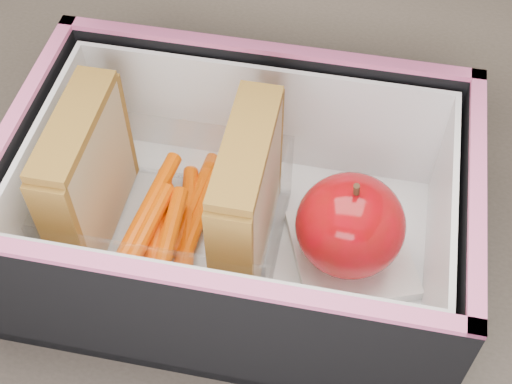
% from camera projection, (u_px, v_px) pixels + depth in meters
% --- Properties ---
extents(kitchen_table, '(1.20, 0.80, 0.75)m').
position_uv_depth(kitchen_table, '(285.00, 328.00, 0.60)').
color(kitchen_table, brown).
rests_on(kitchen_table, ground).
extents(lunch_bag, '(0.30, 0.33, 0.26)m').
position_uv_depth(lunch_bag, '(240.00, 194.00, 0.49)').
color(lunch_bag, black).
rests_on(lunch_bag, kitchen_table).
extents(plastic_tub, '(0.16, 0.11, 0.07)m').
position_uv_depth(plastic_tub, '(169.00, 209.00, 0.50)').
color(plastic_tub, white).
rests_on(plastic_tub, lunch_bag).
extents(sandwich_left, '(0.03, 0.10, 0.11)m').
position_uv_depth(sandwich_left, '(87.00, 175.00, 0.49)').
color(sandwich_left, tan).
rests_on(sandwich_left, plastic_tub).
extents(sandwich_right, '(0.03, 0.10, 0.11)m').
position_uv_depth(sandwich_right, '(247.00, 198.00, 0.48)').
color(sandwich_right, tan).
rests_on(sandwich_right, plastic_tub).
extents(carrot_sticks, '(0.05, 0.15, 0.03)m').
position_uv_depth(carrot_sticks, '(164.00, 230.00, 0.51)').
color(carrot_sticks, '#FE3D00').
rests_on(carrot_sticks, plastic_tub).
extents(paper_napkin, '(0.11, 0.11, 0.01)m').
position_uv_depth(paper_napkin, '(351.00, 254.00, 0.51)').
color(paper_napkin, white).
rests_on(paper_napkin, lunch_bag).
extents(red_apple, '(0.10, 0.10, 0.08)m').
position_uv_depth(red_apple, '(350.00, 225.00, 0.48)').
color(red_apple, maroon).
rests_on(red_apple, paper_napkin).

